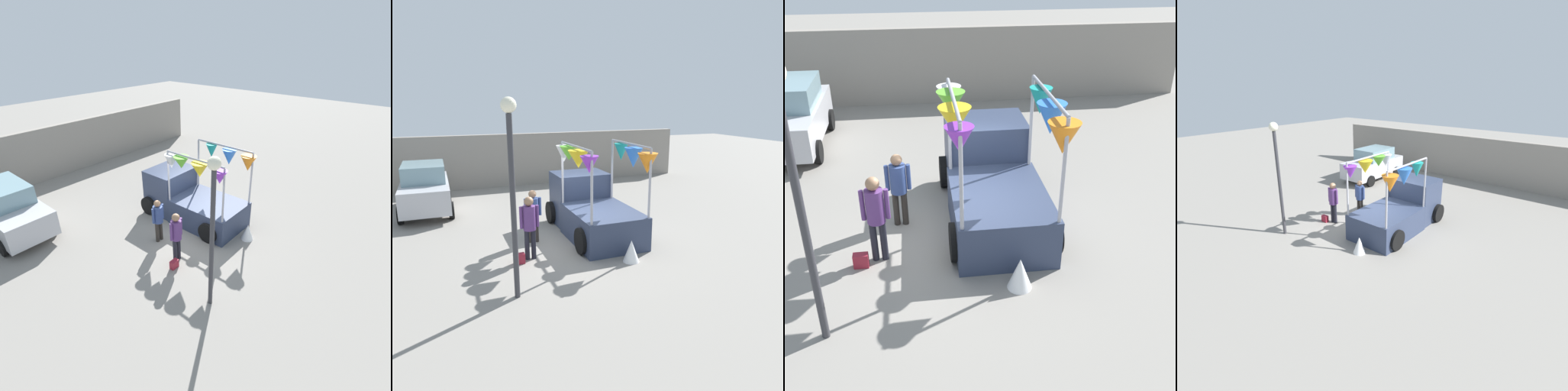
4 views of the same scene
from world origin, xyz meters
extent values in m
plane|color=gray|center=(0.00, 0.00, 0.00)|extent=(60.00, 60.00, 0.00)
cube|color=#2D3851|center=(0.82, -0.11, 0.50)|extent=(1.90, 2.60, 1.00)
cube|color=#2D3851|center=(0.82, 1.89, 0.90)|extent=(1.80, 1.40, 1.80)
cube|color=#8CB2C6|center=(0.82, 1.89, 1.35)|extent=(1.76, 1.37, 0.60)
cylinder|color=black|center=(-0.13, 2.24, 0.38)|extent=(0.22, 0.76, 0.76)
cylinder|color=black|center=(1.77, 2.24, 0.38)|extent=(0.22, 0.76, 0.76)
cylinder|color=black|center=(-0.13, -0.81, 0.38)|extent=(0.22, 0.76, 0.76)
cylinder|color=black|center=(1.77, -0.81, 0.38)|extent=(0.22, 0.76, 0.76)
cylinder|color=#A5A5AD|center=(-0.05, 1.11, 1.98)|extent=(0.07, 0.07, 1.96)
cylinder|color=#A5A5AD|center=(1.69, 1.11, 1.98)|extent=(0.07, 0.07, 1.96)
cylinder|color=#A5A5AD|center=(-0.05, -1.33, 1.98)|extent=(0.07, 0.07, 1.96)
cylinder|color=#A5A5AD|center=(1.69, -1.33, 1.98)|extent=(0.07, 0.07, 1.96)
cylinder|color=#A5A5AD|center=(-0.05, -0.11, 2.96)|extent=(0.07, 2.44, 0.07)
cylinder|color=#A5A5AD|center=(1.69, -0.11, 2.96)|extent=(0.07, 2.44, 0.07)
cone|color=purple|center=(-0.05, -1.16, 2.61)|extent=(0.69, 0.69, 0.45)
cone|color=orange|center=(1.69, -1.16, 2.53)|extent=(0.77, 0.77, 0.56)
cone|color=yellow|center=(-0.05, -0.35, 2.63)|extent=(0.82, 0.82, 0.50)
cone|color=blue|center=(1.69, -0.35, 2.58)|extent=(0.78, 0.78, 0.59)
cone|color=#66CC33|center=(-0.05, 0.47, 2.69)|extent=(0.77, 0.77, 0.43)
cone|color=teal|center=(1.69, 0.47, 2.65)|extent=(0.63, 0.63, 0.53)
cone|color=white|center=(-0.05, 0.94, 2.62)|extent=(0.69, 0.69, 0.51)
cube|color=#B7B7BC|center=(-4.25, 5.27, 0.77)|extent=(1.70, 4.00, 0.90)
cube|color=#72939E|center=(-4.25, 5.42, 1.55)|extent=(1.50, 2.10, 0.66)
cylinder|color=black|center=(-3.40, 6.52, 0.32)|extent=(0.18, 0.64, 0.64)
cylinder|color=black|center=(-5.10, 4.02, 0.32)|extent=(0.18, 0.64, 0.64)
cylinder|color=black|center=(-3.40, 4.02, 0.32)|extent=(0.18, 0.64, 0.64)
cylinder|color=black|center=(-1.66, -0.63, 0.42)|extent=(0.13, 0.13, 0.84)
cylinder|color=black|center=(-1.48, -0.63, 0.42)|extent=(0.13, 0.13, 0.84)
cylinder|color=#593372|center=(-1.57, -0.63, 1.17)|extent=(0.34, 0.34, 0.67)
sphere|color=#997051|center=(-1.57, -0.63, 1.63)|extent=(0.25, 0.25, 0.25)
cylinder|color=#593372|center=(-1.79, -0.63, 1.21)|extent=(0.09, 0.09, 0.60)
cylinder|color=#593372|center=(-1.35, -0.63, 1.21)|extent=(0.09, 0.09, 0.60)
cylinder|color=#2D2823|center=(-1.27, 0.59, 0.39)|extent=(0.13, 0.13, 0.78)
cylinder|color=#2D2823|center=(-1.09, 0.59, 0.39)|extent=(0.13, 0.13, 0.78)
cylinder|color=#33477F|center=(-1.18, 0.59, 1.09)|extent=(0.34, 0.34, 0.62)
sphere|color=#997051|center=(-1.18, 0.59, 1.51)|extent=(0.23, 0.23, 0.23)
cylinder|color=#33477F|center=(-1.40, 0.59, 1.12)|extent=(0.09, 0.09, 0.55)
cylinder|color=#33477F|center=(-0.96, 0.59, 1.12)|extent=(0.09, 0.09, 0.55)
cube|color=maroon|center=(-1.92, -0.83, 0.14)|extent=(0.28, 0.16, 0.28)
cylinder|color=#333338|center=(-2.33, -2.57, 1.99)|extent=(0.12, 0.12, 3.98)
sphere|color=#F2EDCC|center=(-2.33, -2.57, 4.14)|extent=(0.32, 0.32, 0.32)
cube|color=gray|center=(0.00, 8.88, 1.30)|extent=(18.00, 0.36, 2.60)
cone|color=white|center=(0.91, -1.81, 0.30)|extent=(0.61, 0.61, 0.60)
camera|label=1|loc=(-7.29, -6.14, 6.58)|focal=28.00mm
camera|label=2|loc=(-3.72, -10.23, 4.24)|focal=35.00mm
camera|label=3|loc=(-0.70, -8.48, 5.63)|focal=45.00mm
camera|label=4|loc=(7.12, -8.72, 5.58)|focal=28.00mm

